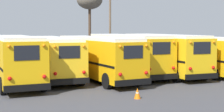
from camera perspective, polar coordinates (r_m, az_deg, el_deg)
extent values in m
plane|color=#424247|center=(26.47, -0.06, -3.51)|extent=(160.00, 160.00, 0.00)
cube|color=#EAAA0F|center=(23.73, -15.89, -0.52)|extent=(2.51, 9.53, 2.67)
cube|color=white|center=(23.65, -15.97, 2.95)|extent=(2.31, 9.15, 0.20)
cube|color=black|center=(19.17, -13.86, -5.15)|extent=(2.51, 0.21, 0.36)
cube|color=black|center=(18.97, -13.98, 0.50)|extent=(1.35, 0.04, 0.80)
sphere|color=red|center=(18.94, -16.64, -3.62)|extent=(0.22, 0.22, 0.22)
sphere|color=orange|center=(18.78, -16.76, 1.57)|extent=(0.18, 0.18, 0.18)
sphere|color=red|center=(19.25, -11.17, -3.39)|extent=(0.22, 0.22, 0.22)
sphere|color=orange|center=(19.09, -11.26, 1.72)|extent=(0.18, 0.18, 0.18)
cube|color=black|center=(23.94, -12.94, -0.89)|extent=(0.08, 9.32, 0.14)
cylinder|color=black|center=(27.42, -14.44, -2.30)|extent=(0.29, 1.02, 1.02)
cylinder|color=black|center=(20.33, -17.71, -4.75)|extent=(0.29, 1.02, 1.02)
cylinder|color=black|center=(20.69, -11.35, -4.46)|extent=(0.29, 1.02, 1.02)
cube|color=yellow|center=(25.93, -9.99, -0.14)|extent=(2.81, 10.61, 2.51)
cube|color=white|center=(25.85, -10.04, 2.86)|extent=(2.60, 10.18, 0.20)
cube|color=black|center=(20.92, -7.01, -4.21)|extent=(2.43, 0.30, 0.36)
cube|color=black|center=(20.75, -7.08, 0.64)|extent=(1.31, 0.08, 0.75)
sphere|color=red|center=(20.63, -9.42, -2.92)|extent=(0.22, 0.22, 0.22)
sphere|color=orange|center=(20.49, -9.48, 1.53)|extent=(0.18, 0.18, 0.18)
sphere|color=red|center=(21.08, -4.67, -2.72)|extent=(0.22, 0.22, 0.22)
sphere|color=orange|center=(20.93, -4.70, 1.64)|extent=(0.18, 0.18, 0.18)
cube|color=black|center=(25.73, -12.61, -0.64)|extent=(0.45, 10.30, 0.14)
cube|color=black|center=(26.21, -7.42, -0.47)|extent=(0.45, 10.30, 0.14)
cylinder|color=black|center=(29.73, -13.60, -1.72)|extent=(0.32, 1.06, 1.05)
cylinder|color=black|center=(30.12, -9.42, -1.58)|extent=(0.32, 1.06, 1.05)
cylinder|color=black|center=(21.98, -10.70, -3.89)|extent=(0.32, 1.06, 1.05)
cylinder|color=black|center=(22.49, -5.13, -3.63)|extent=(0.32, 1.06, 1.05)
cube|color=#E5A00C|center=(25.19, -2.57, -0.18)|extent=(2.86, 10.79, 2.57)
cube|color=white|center=(25.11, -2.58, 2.97)|extent=(2.65, 10.35, 0.20)
cube|color=black|center=(20.55, 3.58, -4.38)|extent=(2.43, 0.31, 0.36)
cube|color=black|center=(20.37, 3.57, 0.67)|extent=(1.31, 0.09, 0.77)
sphere|color=red|center=(20.04, 1.39, -3.09)|extent=(0.22, 0.22, 0.22)
sphere|color=orange|center=(19.88, 1.40, 1.61)|extent=(0.18, 0.18, 0.18)
sphere|color=red|center=(20.93, 5.71, -2.78)|extent=(0.22, 0.22, 0.22)
sphere|color=orange|center=(20.78, 5.75, 1.72)|extent=(0.18, 0.18, 0.18)
cube|color=black|center=(24.75, -5.11, -0.73)|extent=(0.50, 10.47, 0.14)
cube|color=black|center=(25.72, -0.12, -0.51)|extent=(0.50, 10.47, 0.14)
cylinder|color=black|center=(28.66, -7.89, -1.92)|extent=(0.32, 1.01, 1.00)
cylinder|color=black|center=(29.43, -3.79, -1.71)|extent=(0.32, 1.01, 1.00)
cylinder|color=black|center=(21.21, -0.84, -4.17)|extent=(0.32, 1.01, 1.00)
cylinder|color=black|center=(22.25, 4.32, -3.77)|extent=(0.32, 1.01, 1.00)
cube|color=#EAAA0F|center=(27.27, 2.41, 0.31)|extent=(2.62, 10.18, 2.70)
cube|color=white|center=(27.20, 2.42, 3.36)|extent=(2.42, 9.77, 0.20)
cube|color=black|center=(22.98, 8.23, -3.47)|extent=(2.55, 0.23, 0.36)
cube|color=black|center=(22.81, 8.25, 1.29)|extent=(1.37, 0.05, 0.81)
sphere|color=red|center=(22.41, 6.25, -2.21)|extent=(0.22, 0.22, 0.22)
sphere|color=orange|center=(22.27, 6.29, 2.23)|extent=(0.18, 0.18, 0.18)
sphere|color=red|center=(23.42, 10.18, -1.96)|extent=(0.22, 0.22, 0.22)
sphere|color=orange|center=(23.29, 10.24, 2.29)|extent=(0.18, 0.18, 0.18)
cube|color=black|center=(26.73, 0.00, -0.20)|extent=(0.15, 9.95, 0.14)
cube|color=black|center=(27.88, 4.71, -0.02)|extent=(0.15, 9.95, 0.14)
cylinder|color=black|center=(30.32, -2.82, -1.53)|extent=(0.29, 1.00, 0.99)
cylinder|color=black|center=(31.26, 1.16, -1.34)|extent=(0.29, 1.00, 0.99)
cylinder|color=black|center=(23.53, 4.06, -3.32)|extent=(0.29, 1.00, 0.99)
cylinder|color=black|center=(24.73, 8.82, -2.98)|extent=(0.29, 1.00, 0.99)
cube|color=yellow|center=(28.04, 8.47, 0.38)|extent=(2.90, 10.39, 2.71)
cube|color=white|center=(27.98, 8.51, 3.35)|extent=(2.69, 9.97, 0.20)
cube|color=black|center=(23.84, 14.70, -3.30)|extent=(2.53, 0.31, 0.36)
cube|color=black|center=(23.68, 14.76, 1.31)|extent=(1.36, 0.09, 0.81)
sphere|color=red|center=(23.23, 12.90, -2.07)|extent=(0.22, 0.22, 0.22)
sphere|color=orange|center=(23.09, 12.97, 2.23)|extent=(0.18, 0.18, 0.18)
sphere|color=red|center=(24.32, 16.50, -1.84)|extent=(0.22, 0.22, 0.22)
sphere|color=orange|center=(24.19, 16.60, 2.26)|extent=(0.18, 0.18, 0.18)
cube|color=black|center=(27.46, 6.21, -0.11)|extent=(0.45, 10.08, 0.14)
cube|color=black|center=(28.70, 10.63, 0.04)|extent=(0.45, 10.08, 0.14)
cylinder|color=black|center=(31.03, 3.03, -1.40)|extent=(0.32, 0.99, 0.98)
cylinder|color=black|center=(32.06, 6.79, -1.24)|extent=(0.32, 0.99, 0.98)
cylinder|color=black|center=(24.30, 10.62, -3.16)|extent=(0.32, 0.99, 0.98)
cylinder|color=black|center=(25.60, 15.01, -2.84)|extent=(0.32, 0.99, 0.98)
cube|color=#EAAA0F|center=(29.64, 13.36, 0.35)|extent=(2.43, 10.63, 2.53)
cube|color=white|center=(29.58, 13.41, 2.99)|extent=(2.24, 10.20, 0.20)
cube|color=black|center=(28.95, 11.48, -0.10)|extent=(0.09, 10.40, 0.14)
cube|color=black|center=(30.40, 15.13, 0.06)|extent=(0.09, 10.40, 0.14)
cylinder|color=black|center=(32.40, 7.44, -1.21)|extent=(0.29, 0.95, 0.95)
cylinder|color=black|center=(33.60, 10.63, -1.04)|extent=(0.29, 0.95, 0.95)
cylinder|color=black|center=(25.98, 16.80, -2.80)|extent=(0.29, 0.95, 0.95)
cylinder|color=brown|center=(40.27, -0.33, 5.09)|extent=(0.24, 0.24, 8.15)
cylinder|color=#473323|center=(44.81, -3.72, 4.00)|extent=(0.35, 0.35, 6.53)
ellipsoid|color=#5B5447|center=(44.96, -3.75, 9.34)|extent=(3.34, 3.34, 2.51)
cylinder|color=#939399|center=(32.14, -16.12, -1.00)|extent=(0.06, 0.06, 1.40)
cylinder|color=#939399|center=(32.57, -11.74, -0.84)|extent=(0.06, 0.06, 1.40)
cylinder|color=#939399|center=(33.19, -7.49, -0.68)|extent=(0.06, 0.06, 1.40)
cylinder|color=#939399|center=(33.99, -3.42, -0.52)|extent=(0.06, 0.06, 1.40)
cylinder|color=#939399|center=(34.95, 0.45, -0.37)|extent=(0.06, 0.06, 1.40)
cylinder|color=#939399|center=(36.06, 4.09, -0.23)|extent=(0.06, 0.06, 1.40)
cylinder|color=#939399|center=(37.30, 7.50, -0.10)|extent=(0.06, 0.06, 1.40)
cylinder|color=#939399|center=(38.67, 10.68, 0.03)|extent=(0.06, 0.06, 1.40)
cylinder|color=#939399|center=(33.51, -5.44, 0.59)|extent=(22.65, 0.04, 0.04)
cone|color=orange|center=(18.41, 4.25, -6.21)|extent=(0.36, 0.36, 0.58)
cylinder|color=white|center=(18.40, 4.25, -6.12)|extent=(0.17, 0.17, 0.06)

